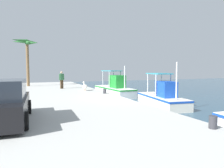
{
  "coord_description": "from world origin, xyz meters",
  "views": [
    {
      "loc": [
        12.76,
        -5.99,
        2.76
      ],
      "look_at": [
        -4.8,
        1.32,
        1.33
      ],
      "focal_mm": 32.04,
      "sensor_mm": 36.0,
      "label": 1
    }
  ],
  "objects": [
    {
      "name": "fisherman_standing",
      "position": [
        -7.55,
        -2.99,
        1.75
      ],
      "size": [
        0.4,
        0.54,
        1.72
      ],
      "color": "#4C3823",
      "rests_on": "quay_pier"
    },
    {
      "name": "pelican",
      "position": [
        -4.7,
        -1.37,
        1.2
      ],
      "size": [
        0.96,
        0.43,
        0.82
      ],
      "color": "tan",
      "rests_on": "quay_pier"
    },
    {
      "name": "mooring_bollard_nearest",
      "position": [
        -2.07,
        -0.45,
        0.99
      ],
      "size": [
        0.26,
        0.26,
        0.38
      ],
      "primitive_type": "cylinder",
      "color": "#333338",
      "rests_on": "quay_pier"
    },
    {
      "name": "parked_car",
      "position": [
        4.63,
        -6.94,
        1.52
      ],
      "size": [
        4.16,
        2.0,
        1.57
      ],
      "color": "black",
      "rests_on": "quay_pier"
    },
    {
      "name": "palm_tree",
      "position": [
        -12.0,
        -6.17,
        5.25
      ],
      "size": [
        3.12,
        2.97,
        5.3
      ],
      "color": "brown",
      "rests_on": "quay_pier"
    },
    {
      "name": "fishing_boat_nearest",
      "position": [
        -6.08,
        2.11,
        0.71
      ],
      "size": [
        6.23,
        2.22,
        3.05
      ],
      "color": "white",
      "rests_on": "ground"
    },
    {
      "name": "fishing_boat_second",
      "position": [
        0.64,
        3.09,
        0.63
      ],
      "size": [
        5.47,
        2.49,
        3.21
      ],
      "color": "silver",
      "rests_on": "ground"
    },
    {
      "name": "mooring_bollard_second",
      "position": [
        8.09,
        -0.45,
        1.01
      ],
      "size": [
        0.26,
        0.26,
        0.42
      ],
      "primitive_type": "cylinder",
      "color": "#333338",
      "rests_on": "quay_pier"
    },
    {
      "name": "quay_pier",
      "position": [
        0.0,
        -5.0,
        0.4
      ],
      "size": [
        36.0,
        10.0,
        0.8
      ],
      "primitive_type": "cube",
      "color": "#B2B2AD",
      "rests_on": "ground"
    }
  ]
}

